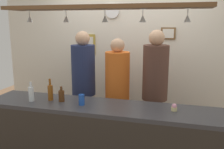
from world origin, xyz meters
The scene contains 19 objects.
back_wall centered at (0.00, 1.10, 1.30)m, with size 4.40×0.06×2.60m, color silver.
bar_counter centered at (0.00, -0.50, 0.66)m, with size 2.70×0.55×0.96m.
overhead_glass_rack centered at (0.00, -0.30, 2.02)m, with size 2.20×0.36×0.04m, color brown.
hanging_wineglass_far_left centered at (-0.89, -0.26, 1.91)m, with size 0.07×0.07×0.13m.
hanging_wineglass_left centered at (-0.43, -0.26, 1.91)m, with size 0.07×0.07×0.13m.
hanging_wineglass_center_left centered at (0.02, -0.24, 1.91)m, with size 0.07×0.07×0.13m.
hanging_wineglass_center centered at (0.43, -0.29, 1.91)m, with size 0.07×0.07×0.13m.
hanging_wineglass_center_right centered at (0.86, -0.30, 1.91)m, with size 0.07×0.07×0.13m.
person_left_navy_shirt centered at (-0.52, 0.43, 1.06)m, with size 0.34×0.34×1.75m.
person_middle_orange_shirt centered at (-0.01, 0.43, 1.00)m, with size 0.34×0.34×1.65m.
person_right_brown_shirt centered at (0.51, 0.43, 1.07)m, with size 0.34×0.34×1.77m.
bottle_beer_brown_stubby centered at (-0.49, -0.34, 1.03)m, with size 0.07×0.07×0.18m.
bottle_beer_amber_tall centered at (-0.63, -0.33, 1.06)m, with size 0.06×0.06×0.26m.
bottle_soda_clear centered at (-0.83, -0.43, 1.06)m, with size 0.06×0.06×0.23m.
drink_can centered at (-0.21, -0.40, 1.02)m, with size 0.07×0.07×0.12m, color #1E4CB2.
cupcake centered at (0.79, -0.31, 1.00)m, with size 0.06×0.06×0.08m.
picture_frame_upper_small centered at (0.62, 1.06, 1.70)m, with size 0.22×0.02×0.18m.
picture_frame_caricature centered at (-0.69, 1.06, 1.50)m, with size 0.26×0.02×0.34m.
wall_clock centered at (-0.26, 1.05, 2.03)m, with size 0.22×0.22×0.03m, color white.
Camera 1 is at (0.82, -2.86, 1.87)m, focal length 40.10 mm.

